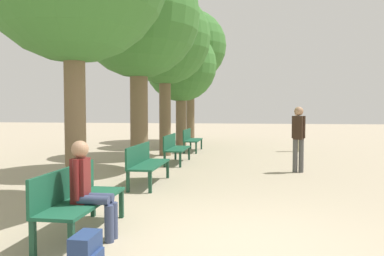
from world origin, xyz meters
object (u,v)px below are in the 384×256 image
tree_row_1 (138,18)px  tree_row_4 (190,47)px  pedestrian_mid (297,128)px  bench_row_2 (174,147)px  tree_row_2 (165,39)px  bench_row_0 (77,196)px  bench_row_3 (191,138)px  person_seated (89,187)px  pedestrian_near (298,135)px  bench_row_1 (145,161)px  backpack (86,254)px  tree_row_3 (181,67)px

tree_row_1 → tree_row_4: 9.26m
pedestrian_mid → tree_row_1: bearing=-132.6°
bench_row_2 → pedestrian_mid: (4.12, 3.90, 0.40)m
tree_row_2 → pedestrian_mid: tree_row_2 is taller
bench_row_0 → bench_row_3: bearing=90.0°
person_seated → pedestrian_near: bearing=59.6°
tree_row_2 → tree_row_4: size_ratio=0.86×
bench_row_0 → pedestrian_mid: (4.12, 10.50, 0.40)m
bench_row_1 → tree_row_2: (-0.71, 5.18, 3.61)m
bench_row_0 → bench_row_2: size_ratio=1.00×
bench_row_1 → pedestrian_mid: pedestrian_mid is taller
bench_row_1 → backpack: (0.61, -4.38, -0.32)m
tree_row_3 → tree_row_4: size_ratio=0.77×
bench_row_2 → tree_row_4: tree_row_4 is taller
tree_row_1 → bench_row_1: bearing=-70.1°
tree_row_2 → pedestrian_mid: bearing=22.7°
bench_row_3 → tree_row_2: bearing=-116.3°
tree_row_1 → tree_row_2: tree_row_1 is taller
bench_row_2 → backpack: 7.72m
bench_row_1 → tree_row_2: tree_row_2 is taller
tree_row_4 → tree_row_3: bearing=-90.0°
bench_row_0 → person_seated: person_seated is taller
bench_row_2 → backpack: size_ratio=4.34×
tree_row_3 → backpack: tree_row_3 is taller
tree_row_1 → pedestrian_mid: size_ratio=3.64×
person_seated → backpack: size_ratio=3.16×
tree_row_1 → pedestrian_near: bearing=2.4°
bench_row_3 → pedestrian_near: size_ratio=1.00×
pedestrian_near → pedestrian_mid: size_ratio=1.07×
bench_row_1 → tree_row_1: tree_row_1 is taller
tree_row_2 → person_seated: size_ratio=4.64×
tree_row_2 → bench_row_1: bearing=-82.2°
tree_row_2 → tree_row_4: 6.05m
pedestrian_mid → bench_row_1: bearing=-119.8°
bench_row_3 → backpack: size_ratio=4.34×
tree_row_4 → tree_row_2: bearing=-90.0°
tree_row_4 → backpack: size_ratio=17.00×
tree_row_4 → bench_row_2: bearing=-84.9°
backpack → pedestrian_near: (2.90, 6.51, 0.78)m
bench_row_2 → bench_row_3: same height
bench_row_1 → tree_row_3: tree_row_3 is taller
tree_row_3 → pedestrian_mid: bearing=-14.2°
bench_row_3 → backpack: (0.61, -10.99, -0.32)m
backpack → bench_row_3: bearing=93.2°
bench_row_3 → person_seated: bearing=-88.6°
tree_row_2 → tree_row_4: (-0.00, 6.01, 0.72)m
bench_row_0 → pedestrian_mid: pedestrian_mid is taller
person_seated → pedestrian_mid: (3.89, 10.65, 0.24)m
bench_row_1 → bench_row_2: 3.30m
person_seated → bench_row_1: bearing=94.0°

